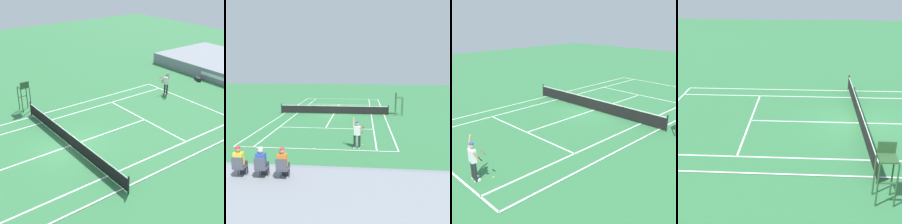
% 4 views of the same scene
% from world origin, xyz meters
% --- Properties ---
extents(ground_plane, '(80.00, 80.00, 0.00)m').
position_xyz_m(ground_plane, '(0.00, 0.00, 0.00)').
color(ground_plane, '#337542').
extents(court, '(11.08, 23.88, 0.03)m').
position_xyz_m(court, '(0.00, 0.00, 0.01)').
color(court, '#337542').
rests_on(court, ground).
extents(net, '(11.98, 0.10, 1.07)m').
position_xyz_m(net, '(0.00, 0.00, 0.52)').
color(net, black).
rests_on(net, ground).
extents(barrier_wall, '(21.25, 0.25, 1.14)m').
position_xyz_m(barrier_wall, '(0.00, 17.35, 0.57)').
color(barrier_wall, gray).
rests_on(barrier_wall, ground).
extents(spectator_seated_0, '(0.44, 0.60, 1.27)m').
position_xyz_m(spectator_seated_0, '(-0.13, 18.59, 1.76)').
color(spectator_seated_0, '#474C56').
rests_on(spectator_seated_0, bleacher_platform).
extents(spectator_seated_1, '(0.44, 0.60, 1.27)m').
position_xyz_m(spectator_seated_1, '(0.72, 18.59, 1.76)').
color(spectator_seated_1, '#474C56').
rests_on(spectator_seated_1, bleacher_platform).
extents(spectator_seated_2, '(0.44, 0.60, 1.27)m').
position_xyz_m(spectator_seated_2, '(1.61, 18.59, 1.76)').
color(spectator_seated_2, '#474C56').
rests_on(spectator_seated_2, bleacher_platform).
extents(tennis_player, '(0.80, 0.62, 2.08)m').
position_xyz_m(tennis_player, '(-2.83, 11.41, 0.99)').
color(tennis_player, '#232328').
rests_on(tennis_player, ground).
extents(tennis_ball, '(0.07, 0.07, 0.07)m').
position_xyz_m(tennis_ball, '(-3.20, 10.72, 0.03)').
color(tennis_ball, '#D1E533').
rests_on(tennis_ball, ground).
extents(umpire_chair, '(0.77, 0.77, 2.44)m').
position_xyz_m(umpire_chair, '(-6.98, 0.00, 1.56)').
color(umpire_chair, '#2D562D').
rests_on(umpire_chair, ground).
extents(equipment_bag, '(0.95, 0.65, 0.32)m').
position_xyz_m(equipment_bag, '(-3.48, 16.52, 0.16)').
color(equipment_bag, black).
rests_on(equipment_bag, ground).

